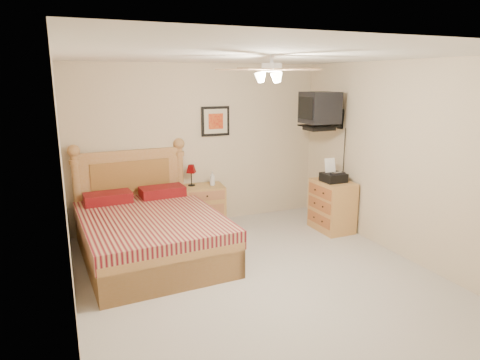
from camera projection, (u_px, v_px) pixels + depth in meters
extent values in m
plane|color=#ACA59B|center=(260.00, 279.00, 4.96)|extent=(4.50, 4.50, 0.00)
cube|color=white|center=(263.00, 56.00, 4.38)|extent=(4.00, 4.50, 0.04)
cube|color=beige|center=(199.00, 145.00, 6.68)|extent=(4.00, 0.04, 2.50)
cube|color=beige|center=(419.00, 247.00, 2.65)|extent=(4.00, 0.04, 2.50)
cube|color=beige|center=(65.00, 193.00, 3.91)|extent=(0.04, 4.50, 2.50)
cube|color=beige|center=(403.00, 161.00, 5.43)|extent=(0.04, 4.50, 2.50)
cube|color=#A17131|center=(204.00, 206.00, 6.67)|extent=(0.65, 0.51, 0.66)
imported|color=silver|center=(212.00, 179.00, 6.60)|extent=(0.09, 0.09, 0.22)
cube|color=black|center=(215.00, 121.00, 6.68)|extent=(0.46, 0.04, 0.46)
cube|color=#BD7A42|center=(332.00, 206.00, 6.50)|extent=(0.46, 0.66, 0.77)
imported|color=#BCAD98|center=(325.00, 178.00, 6.57)|extent=(0.30, 0.35, 0.03)
imported|color=gray|center=(324.00, 176.00, 6.58)|extent=(0.22, 0.29, 0.02)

